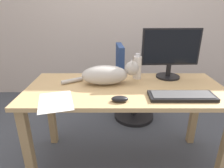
{
  "coord_description": "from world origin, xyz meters",
  "views": [
    {
      "loc": [
        -0.1,
        -1.36,
        1.28
      ],
      "look_at": [
        -0.11,
        -0.09,
        0.78
      ],
      "focal_mm": 30.95,
      "sensor_mm": 36.0,
      "label": 1
    }
  ],
  "objects_px": {
    "monitor": "(171,52)",
    "water_bottle": "(138,67)",
    "office_chair": "(131,89)",
    "keyboard": "(182,96)",
    "computer_mouse": "(120,99)",
    "cat": "(108,74)"
  },
  "relations": [
    {
      "from": "computer_mouse",
      "to": "office_chair",
      "type": "bearing_deg",
      "value": 80.09
    },
    {
      "from": "keyboard",
      "to": "computer_mouse",
      "type": "distance_m",
      "value": 0.42
    },
    {
      "from": "office_chair",
      "to": "cat",
      "type": "relative_size",
      "value": 1.48
    },
    {
      "from": "monitor",
      "to": "keyboard",
      "type": "relative_size",
      "value": 1.09
    },
    {
      "from": "cat",
      "to": "water_bottle",
      "type": "distance_m",
      "value": 0.28
    },
    {
      "from": "monitor",
      "to": "computer_mouse",
      "type": "xyz_separation_m",
      "value": [
        -0.43,
        -0.46,
        -0.21
      ]
    },
    {
      "from": "office_chair",
      "to": "monitor",
      "type": "height_order",
      "value": "monitor"
    },
    {
      "from": "office_chair",
      "to": "computer_mouse",
      "type": "xyz_separation_m",
      "value": [
        -0.17,
        -0.99,
        0.35
      ]
    },
    {
      "from": "office_chair",
      "to": "cat",
      "type": "height_order",
      "value": "cat"
    },
    {
      "from": "office_chair",
      "to": "keyboard",
      "type": "distance_m",
      "value": 1.03
    },
    {
      "from": "monitor",
      "to": "water_bottle",
      "type": "distance_m",
      "value": 0.3
    },
    {
      "from": "water_bottle",
      "to": "computer_mouse",
      "type": "bearing_deg",
      "value": -110.38
    },
    {
      "from": "water_bottle",
      "to": "cat",
      "type": "bearing_deg",
      "value": -152.43
    },
    {
      "from": "office_chair",
      "to": "computer_mouse",
      "type": "bearing_deg",
      "value": -99.91
    },
    {
      "from": "monitor",
      "to": "water_bottle",
      "type": "relative_size",
      "value": 2.23
    },
    {
      "from": "keyboard",
      "to": "cat",
      "type": "relative_size",
      "value": 0.72
    },
    {
      "from": "keyboard",
      "to": "computer_mouse",
      "type": "xyz_separation_m",
      "value": [
        -0.42,
        -0.05,
        0.0
      ]
    },
    {
      "from": "monitor",
      "to": "office_chair",
      "type": "bearing_deg",
      "value": 116.26
    },
    {
      "from": "computer_mouse",
      "to": "cat",
      "type": "bearing_deg",
      "value": 105.22
    },
    {
      "from": "monitor",
      "to": "cat",
      "type": "distance_m",
      "value": 0.56
    },
    {
      "from": "cat",
      "to": "computer_mouse",
      "type": "distance_m",
      "value": 0.33
    },
    {
      "from": "keyboard",
      "to": "monitor",
      "type": "bearing_deg",
      "value": 87.71
    }
  ]
}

